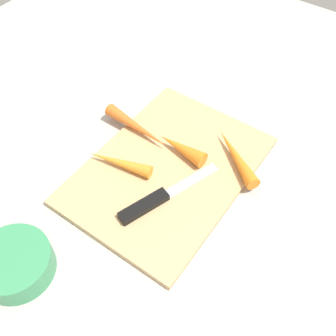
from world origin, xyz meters
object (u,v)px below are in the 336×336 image
Objects in this scene: knife at (151,202)px; small_bowl at (15,264)px; cutting_board at (168,170)px; carrot_shortest at (180,148)px; carrot_longest at (137,127)px; carrot_long at (236,157)px; carrot_short at (119,163)px.

knife is 1.72× the size of small_bowl.
small_bowl reaches higher than cutting_board.
carrot_shortest is at bearing -12.84° from small_bowl.
carrot_shortest is (0.04, 0.00, 0.02)m from cutting_board.
knife is 1.31× the size of carrot_longest.
small_bowl reaches higher than knife.
knife is at bearing -165.08° from cutting_board.
cutting_board is 1.84× the size of knife.
cutting_board is at bearing -16.06° from carrot_longest.
knife is 1.46× the size of carrot_long.
carrot_short is at bearing 55.03° from carrot_shortest.
carrot_long is at bearing 18.26° from carrot_longest.
carrot_short is at bearing 90.20° from knife.
carrot_shortest is (-0.04, 0.09, 0.00)m from carrot_long.
small_bowl is (-0.37, 0.17, -0.00)m from carrot_long.
carrot_longest is (-0.04, 0.19, -0.00)m from carrot_long.
carrot_long is 1.10× the size of carrot_short.
carrot_shortest is at bearing 6.94° from carrot_longest.
cutting_board is 2.41× the size of carrot_longest.
carrot_longest is at bearing 64.90° from knife.
carrot_shortest reaches higher than carrot_short.
small_bowl is at bearing 173.58° from knife.
small_bowl is (-0.29, 0.08, 0.01)m from cutting_board.
carrot_longest is (-0.00, 0.10, -0.00)m from carrot_shortest.
knife is 0.23m from small_bowl.
carrot_long is at bearing -154.85° from carrot_short.
carrot_long is 1.38× the size of carrot_shortest.
carrot_shortest is 0.34m from small_bowl.
carrot_longest is at bearing -85.65° from carrot_short.
carrot_long is at bearing -47.33° from cutting_board.
carrot_short is 0.24m from small_bowl.
carrot_shortest reaches higher than carrot_longest.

